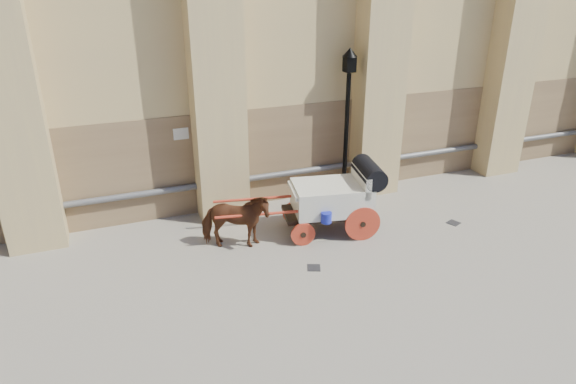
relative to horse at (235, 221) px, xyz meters
name	(u,v)px	position (x,y,z in m)	size (l,w,h in m)	color
ground	(301,269)	(1.18, -1.59, -0.76)	(90.00, 90.00, 0.00)	gray
horse	(235,221)	(0.00, 0.00, 0.00)	(0.82, 1.79, 1.52)	brown
carriage	(337,195)	(2.85, -0.08, 0.31)	(4.65, 2.02, 1.97)	black
street_lamp	(347,121)	(4.06, 1.86, 1.73)	(0.44, 0.44, 4.65)	black
drain_grate_near	(314,268)	(1.50, -1.66, -0.75)	(0.32, 0.32, 0.01)	black
drain_grate_far	(453,223)	(6.21, -0.91, -0.75)	(0.32, 0.32, 0.01)	black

